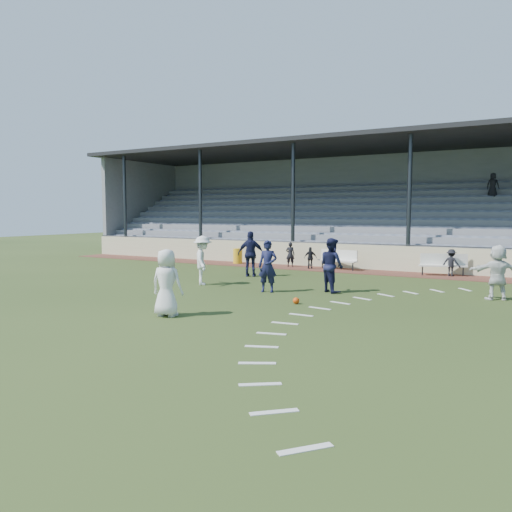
{
  "coord_description": "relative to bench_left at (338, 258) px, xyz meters",
  "views": [
    {
      "loc": [
        8.42,
        -12.19,
        2.78
      ],
      "look_at": [
        0.0,
        2.5,
        1.3
      ],
      "focal_mm": 35.0,
      "sensor_mm": 36.0,
      "label": 1
    }
  ],
  "objects": [
    {
      "name": "player_navy_lead",
      "position": [
        0.3,
        -7.75,
        0.33
      ],
      "size": [
        0.75,
        0.59,
        1.82
      ],
      "primitive_type": "imported",
      "rotation": [
        0.0,
        0.0,
        0.26
      ],
      "color": "#131636",
      "rests_on": "ground"
    },
    {
      "name": "sub_right",
      "position": [
        5.2,
        -0.06,
        0.02
      ],
      "size": [
        0.82,
        0.55,
        1.18
      ],
      "primitive_type": "imported",
      "rotation": [
        0.0,
        0.0,
        2.98
      ],
      "color": "black",
      "rests_on": "cinder_track"
    },
    {
      "name": "sub_left_near",
      "position": [
        -2.55,
        -0.08,
        0.06
      ],
      "size": [
        0.52,
        0.41,
        1.25
      ],
      "primitive_type": "imported",
      "rotation": [
        0.0,
        0.0,
        3.4
      ],
      "color": "black",
      "rests_on": "cinder_track"
    },
    {
      "name": "bench_left",
      "position": [
        0.0,
        0.0,
        0.0
      ],
      "size": [
        2.04,
        0.81,
        0.95
      ],
      "rotation": [
        0.0,
        0.0,
        -0.18
      ],
      "color": "silver",
      "rests_on": "cinder_track"
    },
    {
      "name": "player_white_wing",
      "position": [
        -2.72,
        -7.44,
        0.36
      ],
      "size": [
        1.28,
        1.4,
        1.89
      ],
      "primitive_type": "imported",
      "rotation": [
        0.0,
        0.0,
        2.19
      ],
      "color": "silver",
      "rests_on": "ground"
    },
    {
      "name": "penalty_arc",
      "position": [
        4.24,
        -10.76,
        -0.58
      ],
      "size": [
        3.89,
        14.63,
        0.01
      ],
      "color": "silver",
      "rests_on": "ground"
    },
    {
      "name": "trash_bin",
      "position": [
        -5.72,
        -0.06,
        -0.16
      ],
      "size": [
        0.51,
        0.51,
        0.81
      ],
      "primitive_type": "cylinder",
      "color": "gold",
      "rests_on": "cinder_track"
    },
    {
      "name": "bench_right",
      "position": [
        4.85,
        0.09,
        0.0
      ],
      "size": [
        2.02,
        1.1,
        0.95
      ],
      "rotation": [
        0.0,
        0.0,
        0.34
      ],
      "color": "silver",
      "rests_on": "cinder_track"
    },
    {
      "name": "ground",
      "position": [
        0.12,
        -10.76,
        -0.58
      ],
      "size": [
        90.0,
        90.0,
        0.0
      ],
      "primitive_type": "plane",
      "color": "#2B3C18",
      "rests_on": "ground"
    },
    {
      "name": "player_navy_wing",
      "position": [
        -2.38,
        -4.35,
        0.4
      ],
      "size": [
        1.25,
        0.88,
        1.97
      ],
      "primitive_type": "imported",
      "rotation": [
        0.0,
        0.0,
        3.53
      ],
      "color": "#131636",
      "rests_on": "ground"
    },
    {
      "name": "grandstand",
      "position": [
        0.12,
        5.5,
        1.62
      ],
      "size": [
        34.6,
        9.0,
        6.61
      ],
      "color": "gray",
      "rests_on": "ground"
    },
    {
      "name": "player_white_lead",
      "position": [
        -0.11,
        -12.68,
        0.32
      ],
      "size": [
        0.97,
        0.73,
        1.81
      ],
      "primitive_type": "imported",
      "rotation": [
        0.0,
        0.0,
        3.32
      ],
      "color": "silver",
      "rests_on": "ground"
    },
    {
      "name": "football",
      "position": [
        2.14,
        -9.33,
        -0.48
      ],
      "size": [
        0.2,
        0.2,
        0.2
      ],
      "primitive_type": "sphere",
      "color": "#C7410B",
      "rests_on": "ground"
    },
    {
      "name": "cinder_track",
      "position": [
        0.12,
        -0.26,
        -0.57
      ],
      "size": [
        34.0,
        2.0,
        0.02
      ],
      "primitive_type": "cube",
      "color": "#532A21",
      "rests_on": "ground"
    },
    {
      "name": "retaining_wall",
      "position": [
        0.12,
        0.79,
        0.02
      ],
      "size": [
        34.0,
        0.18,
        1.2
      ],
      "primitive_type": "cube",
      "color": "beige",
      "rests_on": "ground"
    },
    {
      "name": "player_navy_mid",
      "position": [
        2.23,
        -6.65,
        0.37
      ],
      "size": [
        1.17,
        1.11,
        1.9
      ],
      "primitive_type": "imported",
      "rotation": [
        0.0,
        0.0,
        2.55
      ],
      "color": "#131636",
      "rests_on": "ground"
    },
    {
      "name": "sub_left_far",
      "position": [
        -1.29,
        -0.41,
        -0.03
      ],
      "size": [
        0.68,
        0.5,
        1.07
      ],
      "primitive_type": "imported",
      "rotation": [
        0.0,
        0.0,
        3.57
      ],
      "color": "black",
      "rests_on": "cinder_track"
    },
    {
      "name": "player_white_back",
      "position": [
        7.38,
        -5.46,
        0.3
      ],
      "size": [
        1.71,
        1.14,
        1.77
      ],
      "primitive_type": "imported",
      "rotation": [
        0.0,
        0.0,
        3.56
      ],
      "color": "silver",
      "rests_on": "ground"
    }
  ]
}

